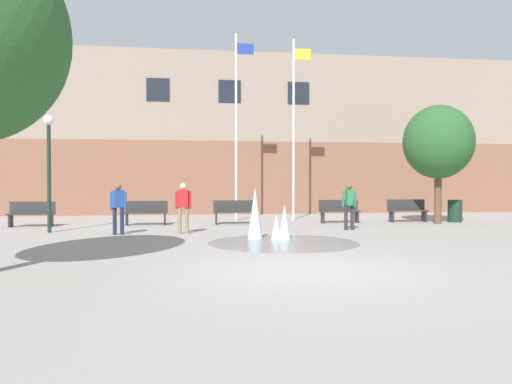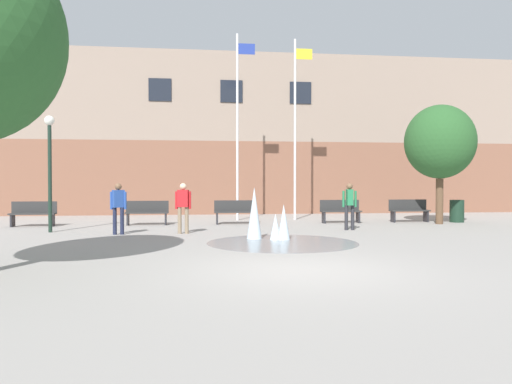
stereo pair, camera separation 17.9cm
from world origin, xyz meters
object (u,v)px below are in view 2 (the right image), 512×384
(lamp_post_left_lane, at_px, (50,156))
(street_tree_near_building, at_px, (440,142))
(teen_by_trashcan, at_px, (118,204))
(park_bench_left_of_flagpoles, at_px, (147,212))
(trash_can, at_px, (457,211))
(flagpole_right, at_px, (296,124))
(adult_near_bench, at_px, (349,202))
(adult_watching, at_px, (183,204))
(park_bench_center, at_px, (340,211))
(park_bench_under_right_flagpole, at_px, (409,210))
(park_bench_under_left_flagpole, at_px, (235,212))
(flagpole_left, at_px, (238,122))
(park_bench_far_left, at_px, (33,213))

(lamp_post_left_lane, relative_size, street_tree_near_building, 0.82)
(street_tree_near_building, bearing_deg, teen_by_trashcan, -168.42)
(park_bench_left_of_flagpoles, distance_m, trash_can, 12.30)
(flagpole_right, bearing_deg, adult_near_bench, -79.52)
(lamp_post_left_lane, bearing_deg, park_bench_left_of_flagpoles, 39.90)
(adult_watching, xyz_separation_m, adult_near_bench, (5.56, 0.47, 0.00))
(park_bench_center, height_order, lamp_post_left_lane, lamp_post_left_lane)
(street_tree_near_building, bearing_deg, flagpole_right, 150.70)
(park_bench_under_right_flagpole, relative_size, lamp_post_left_lane, 0.42)
(park_bench_under_left_flagpole, bearing_deg, flagpole_left, 81.32)
(park_bench_center, distance_m, flagpole_right, 4.33)
(park_bench_left_of_flagpoles, distance_m, lamp_post_left_lane, 4.22)
(teen_by_trashcan, bearing_deg, park_bench_left_of_flagpoles, -129.97)
(flagpole_left, xyz_separation_m, flagpole_right, (2.48, 0.00, -0.07))
(park_bench_far_left, height_order, street_tree_near_building, street_tree_near_building)
(teen_by_trashcan, height_order, flagpole_right, flagpole_right)
(park_bench_center, xyz_separation_m, adult_near_bench, (-0.55, -2.88, 0.45))
(trash_can, bearing_deg, teen_by_trashcan, -166.30)
(park_bench_far_left, distance_m, lamp_post_left_lane, 3.26)
(park_bench_left_of_flagpoles, bearing_deg, lamp_post_left_lane, -140.10)
(adult_near_bench, distance_m, flagpole_right, 5.78)
(adult_near_bench, bearing_deg, flagpole_left, 41.67)
(park_bench_under_right_flagpole, distance_m, flagpole_right, 5.92)
(adult_watching, bearing_deg, flagpole_left, 80.74)
(flagpole_right, height_order, street_tree_near_building, flagpole_right)
(park_bench_left_of_flagpoles, relative_size, lamp_post_left_lane, 0.42)
(street_tree_near_building, bearing_deg, park_bench_under_right_flagpole, 125.02)
(teen_by_trashcan, relative_size, street_tree_near_building, 0.35)
(park_bench_left_of_flagpoles, bearing_deg, flagpole_right, 17.05)
(park_bench_left_of_flagpoles, xyz_separation_m, park_bench_under_right_flagpole, (10.43, 0.10, 0.00))
(park_bench_left_of_flagpoles, relative_size, flagpole_right, 0.21)
(lamp_post_left_lane, bearing_deg, teen_by_trashcan, -23.41)
(park_bench_under_left_flagpole, relative_size, adult_watching, 1.01)
(teen_by_trashcan, bearing_deg, trash_can, 163.14)
(park_bench_under_right_flagpole, distance_m, teen_by_trashcan, 11.53)
(adult_near_bench, bearing_deg, park_bench_under_right_flagpole, -42.82)
(adult_near_bench, bearing_deg, flagpole_right, 16.86)
(flagpole_left, relative_size, trash_can, 8.75)
(park_bench_far_left, height_order, lamp_post_left_lane, lamp_post_left_lane)
(flagpole_left, height_order, lamp_post_left_lane, flagpole_left)
(teen_by_trashcan, distance_m, flagpole_right, 9.06)
(teen_by_trashcan, xyz_separation_m, flagpole_right, (6.66, 5.25, 3.18))
(park_bench_under_right_flagpole, bearing_deg, flagpole_right, 157.69)
(flagpole_left, height_order, flagpole_right, flagpole_left)
(flagpole_left, bearing_deg, park_bench_center, -25.52)
(park_bench_left_of_flagpoles, height_order, flagpole_left, flagpole_left)
(park_bench_under_left_flagpole, relative_size, lamp_post_left_lane, 0.42)
(park_bench_under_right_flagpole, relative_size, adult_near_bench, 1.01)
(flagpole_left, bearing_deg, adult_watching, -112.87)
(park_bench_far_left, xyz_separation_m, park_bench_center, (11.61, 0.12, 0.00))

